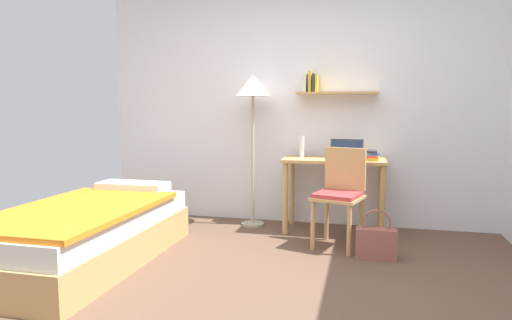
{
  "coord_description": "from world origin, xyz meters",
  "views": [
    {
      "loc": [
        0.65,
        -2.78,
        1.23
      ],
      "look_at": [
        -0.15,
        0.51,
        0.85
      ],
      "focal_mm": 31.08,
      "sensor_mm": 36.0,
      "label": 1
    }
  ],
  "objects_px": {
    "laptop": "(346,154)",
    "book_stack": "(369,155)",
    "bed": "(87,233)",
    "handbag": "(376,242)",
    "desk_chair": "(340,192)",
    "standing_lamp": "(253,95)",
    "water_bottle": "(302,146)",
    "desk": "(334,174)"
  },
  "relations": [
    {
      "from": "book_stack",
      "to": "handbag",
      "type": "relative_size",
      "value": 0.6
    },
    {
      "from": "bed",
      "to": "book_stack",
      "type": "bearing_deg",
      "value": 31.75
    },
    {
      "from": "laptop",
      "to": "book_stack",
      "type": "height_order",
      "value": "laptop"
    },
    {
      "from": "desk",
      "to": "desk_chair",
      "type": "height_order",
      "value": "desk_chair"
    },
    {
      "from": "water_bottle",
      "to": "handbag",
      "type": "distance_m",
      "value": 1.33
    },
    {
      "from": "bed",
      "to": "desk_chair",
      "type": "bearing_deg",
      "value": 25.34
    },
    {
      "from": "bed",
      "to": "laptop",
      "type": "xyz_separation_m",
      "value": [
        1.99,
        1.4,
        0.56
      ]
    },
    {
      "from": "desk_chair",
      "to": "water_bottle",
      "type": "bearing_deg",
      "value": 127.58
    },
    {
      "from": "laptop",
      "to": "handbag",
      "type": "height_order",
      "value": "laptop"
    },
    {
      "from": "bed",
      "to": "desk_chair",
      "type": "height_order",
      "value": "desk_chair"
    },
    {
      "from": "book_stack",
      "to": "laptop",
      "type": "bearing_deg",
      "value": 171.82
    },
    {
      "from": "standing_lamp",
      "to": "water_bottle",
      "type": "height_order",
      "value": "standing_lamp"
    },
    {
      "from": "desk",
      "to": "desk_chair",
      "type": "bearing_deg",
      "value": -79.95
    },
    {
      "from": "desk",
      "to": "laptop",
      "type": "xyz_separation_m",
      "value": [
        0.12,
        -0.01,
        0.2
      ]
    },
    {
      "from": "desk",
      "to": "water_bottle",
      "type": "height_order",
      "value": "water_bottle"
    },
    {
      "from": "standing_lamp",
      "to": "handbag",
      "type": "distance_m",
      "value": 1.95
    },
    {
      "from": "desk",
      "to": "laptop",
      "type": "distance_m",
      "value": 0.23
    },
    {
      "from": "desk_chair",
      "to": "laptop",
      "type": "height_order",
      "value": "laptop"
    },
    {
      "from": "book_stack",
      "to": "handbag",
      "type": "height_order",
      "value": "book_stack"
    },
    {
      "from": "desk",
      "to": "water_bottle",
      "type": "bearing_deg",
      "value": 167.91
    },
    {
      "from": "desk",
      "to": "handbag",
      "type": "bearing_deg",
      "value": -62.34
    },
    {
      "from": "book_stack",
      "to": "handbag",
      "type": "xyz_separation_m",
      "value": [
        0.06,
        -0.73,
        -0.65
      ]
    },
    {
      "from": "standing_lamp",
      "to": "handbag",
      "type": "relative_size",
      "value": 3.81
    },
    {
      "from": "water_bottle",
      "to": "handbag",
      "type": "xyz_separation_m",
      "value": [
        0.74,
        -0.84,
        -0.72
      ]
    },
    {
      "from": "desk",
      "to": "desk_chair",
      "type": "xyz_separation_m",
      "value": [
        0.08,
        -0.48,
        -0.1
      ]
    },
    {
      "from": "desk_chair",
      "to": "water_bottle",
      "type": "relative_size",
      "value": 4.03
    },
    {
      "from": "desk_chair",
      "to": "laptop",
      "type": "bearing_deg",
      "value": 86.24
    },
    {
      "from": "desk_chair",
      "to": "book_stack",
      "type": "distance_m",
      "value": 0.59
    },
    {
      "from": "bed",
      "to": "handbag",
      "type": "relative_size",
      "value": 4.61
    },
    {
      "from": "desk_chair",
      "to": "handbag",
      "type": "bearing_deg",
      "value": -42.21
    },
    {
      "from": "water_bottle",
      "to": "book_stack",
      "type": "relative_size",
      "value": 0.87
    },
    {
      "from": "desk_chair",
      "to": "desk",
      "type": "bearing_deg",
      "value": 100.05
    },
    {
      "from": "laptop",
      "to": "standing_lamp",
      "type": "bearing_deg",
      "value": 177.08
    },
    {
      "from": "handbag",
      "to": "standing_lamp",
      "type": "bearing_deg",
      "value": 147.25
    },
    {
      "from": "water_bottle",
      "to": "book_stack",
      "type": "xyz_separation_m",
      "value": [
        0.68,
        -0.11,
        -0.07
      ]
    },
    {
      "from": "desk",
      "to": "laptop",
      "type": "height_order",
      "value": "laptop"
    },
    {
      "from": "bed",
      "to": "water_bottle",
      "type": "xyz_separation_m",
      "value": [
        1.54,
        1.48,
        0.62
      ]
    },
    {
      "from": "standing_lamp",
      "to": "water_bottle",
      "type": "xyz_separation_m",
      "value": [
        0.52,
        0.03,
        -0.53
      ]
    },
    {
      "from": "bed",
      "to": "handbag",
      "type": "height_order",
      "value": "bed"
    },
    {
      "from": "handbag",
      "to": "desk",
      "type": "bearing_deg",
      "value": 117.66
    },
    {
      "from": "laptop",
      "to": "desk_chair",
      "type": "bearing_deg",
      "value": -93.76
    },
    {
      "from": "laptop",
      "to": "water_bottle",
      "type": "xyz_separation_m",
      "value": [
        -0.46,
        0.08,
        0.06
      ]
    }
  ]
}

